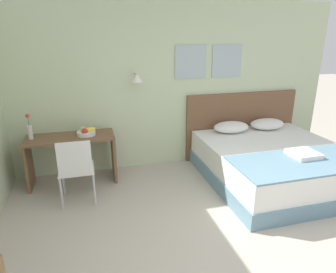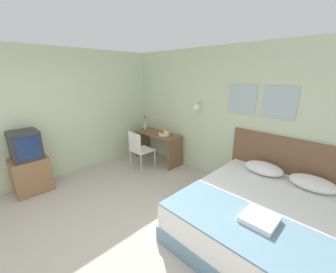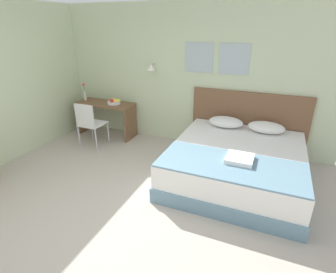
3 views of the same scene
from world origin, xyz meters
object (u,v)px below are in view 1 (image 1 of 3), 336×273
pillow_left (231,127)px  throw_blanket (305,162)px  bed (274,164)px  pillow_right (267,124)px  desk_chair (76,167)px  fruit_bowl (86,132)px  headboard (241,125)px  flower_vase (30,129)px  folded_towel_near_foot (304,154)px  desk (72,150)px

pillow_left → throw_blanket: pillow_left is taller
bed → pillow_right: pillow_right is taller
desk_chair → fruit_bowl: desk_chair is taller
headboard → pillow_left: headboard is taller
pillow_left → pillow_right: size_ratio=1.00×
throw_blanket → flower_vase: (-3.43, 1.40, 0.29)m
throw_blanket → desk_chair: bearing=165.7°
throw_blanket → folded_towel_near_foot: 0.18m
pillow_left → pillow_right: 0.68m
bed → fruit_bowl: bearing=163.9°
headboard → pillow_right: bearing=-39.4°
bed → desk: 3.02m
bed → throw_blanket: size_ratio=1.10×
desk_chair → headboard: bearing=18.6°
pillow_left → pillow_right: same height
bed → folded_towel_near_foot: size_ratio=5.87×
fruit_bowl → folded_towel_near_foot: bearing=-24.0°
headboard → throw_blanket: (0.00, -1.68, -0.01)m
headboard → fruit_bowl: (-2.68, -0.30, 0.19)m
headboard → pillow_right: (0.34, -0.28, 0.07)m
throw_blanket → desk: desk is taller
desk → headboard: bearing=5.8°
headboard → fruit_bowl: headboard is taller
desk_chair → flower_vase: size_ratio=2.45×
pillow_left → fruit_bowl: bearing=-179.6°
headboard → pillow_left: bearing=-140.6°
fruit_bowl → headboard: bearing=6.4°
pillow_right → throw_blanket: 1.44m
folded_towel_near_foot → flower_vase: 3.75m
desk → folded_towel_near_foot: bearing=-22.4°
folded_towel_near_foot → desk: size_ratio=0.29×
headboard → pillow_left: 0.45m
desk_chair → fruit_bowl: size_ratio=3.14×
folded_towel_near_foot → desk: bearing=157.6°
bed → pillow_right: 0.94m
bed → folded_towel_near_foot: bearing=-78.8°
pillow_left → desk: bearing=-179.6°
desk_chair → desk: bearing=96.3°
pillow_left → flower_vase: (-3.09, 0.00, 0.22)m
throw_blanket → desk_chair: 2.93m
flower_vase → fruit_bowl: bearing=-1.6°
bed → flower_vase: (-3.43, 0.79, 0.59)m
folded_towel_near_foot → desk: desk is taller
throw_blanket → fruit_bowl: bearing=152.8°
desk_chair → flower_vase: (-0.59, 0.68, 0.34)m
folded_towel_near_foot → flower_vase: size_ratio=0.97×
fruit_bowl → desk_chair: bearing=-103.7°
throw_blanket → desk_chair: (-2.84, 0.72, -0.04)m
pillow_left → folded_towel_near_foot: 1.32m
desk → fruit_bowl: (0.23, -0.00, 0.26)m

